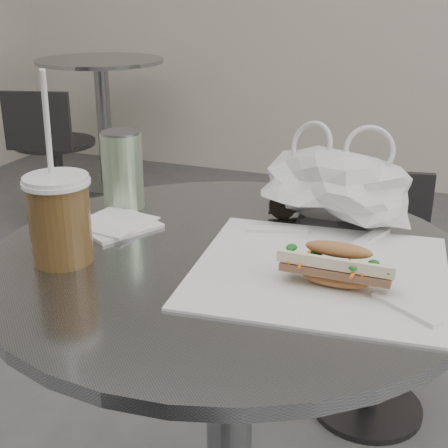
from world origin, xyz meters
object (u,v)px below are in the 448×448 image
(cafe_table, at_px, (229,399))
(banh_mi, at_px, (337,266))
(chair_far, at_px, (375,312))
(iced_coffee, at_px, (60,218))
(bg_table, at_px, (103,109))
(bg_chair, at_px, (54,171))
(sunglasses, at_px, (299,206))
(drink_can, at_px, (123,170))

(cafe_table, height_order, banh_mi, banh_mi)
(chair_far, bearing_deg, iced_coffee, 53.75)
(bg_table, distance_m, iced_coffee, 2.71)
(cafe_table, bearing_deg, iced_coffee, -153.01)
(iced_coffee, bearing_deg, bg_table, 120.65)
(bg_chair, xyz_separation_m, banh_mi, (1.61, -1.53, 0.46))
(sunglasses, xyz_separation_m, drink_can, (-0.32, -0.07, 0.05))
(cafe_table, bearing_deg, banh_mi, -17.18)
(banh_mi, bearing_deg, drink_can, 157.36)
(bg_table, relative_size, banh_mi, 3.94)
(bg_table, distance_m, bg_chair, 0.76)
(chair_far, distance_m, banh_mi, 0.91)
(sunglasses, height_order, drink_can, drink_can)
(bg_chair, bearing_deg, iced_coffee, -68.43)
(cafe_table, distance_m, bg_table, 2.72)
(chair_far, height_order, sunglasses, sunglasses)
(banh_mi, height_order, sunglasses, banh_mi)
(bg_chair, height_order, iced_coffee, iced_coffee)
(cafe_table, height_order, iced_coffee, iced_coffee)
(cafe_table, relative_size, banh_mi, 4.04)
(banh_mi, relative_size, iced_coffee, 0.65)
(bg_table, distance_m, chair_far, 2.31)
(sunglasses, bearing_deg, cafe_table, -139.71)
(bg_table, relative_size, chair_far, 1.13)
(bg_chair, xyz_separation_m, sunglasses, (1.49, -1.27, 0.44))
(bg_table, xyz_separation_m, iced_coffee, (1.37, -2.32, 0.34))
(bg_chair, distance_m, sunglasses, 2.00)
(bg_chair, xyz_separation_m, drink_can, (1.16, -1.34, 0.49))
(chair_far, distance_m, drink_can, 0.88)
(chair_far, xyz_separation_m, sunglasses, (-0.10, -0.51, 0.46))
(cafe_table, relative_size, sunglasses, 7.21)
(bg_table, relative_size, drink_can, 5.14)
(chair_far, distance_m, iced_coffee, 1.05)
(iced_coffee, bearing_deg, sunglasses, 47.99)
(sunglasses, bearing_deg, chair_far, 45.45)
(cafe_table, height_order, drink_can, drink_can)
(bg_table, bearing_deg, drink_can, -57.12)
(cafe_table, bearing_deg, bg_table, 126.03)
(bg_chair, bearing_deg, bg_table, 87.66)
(bg_chair, height_order, drink_can, drink_can)
(bg_chair, height_order, sunglasses, sunglasses)
(sunglasses, bearing_deg, iced_coffee, -165.76)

